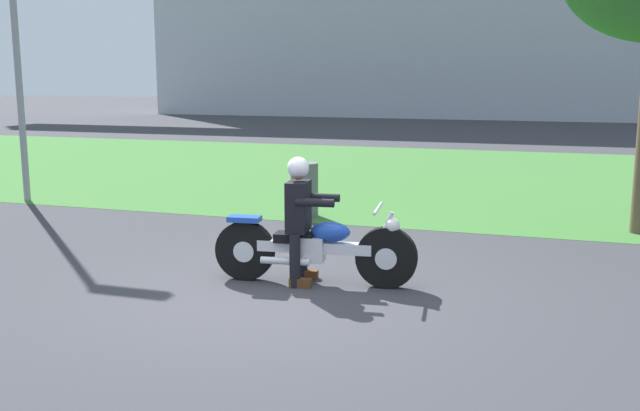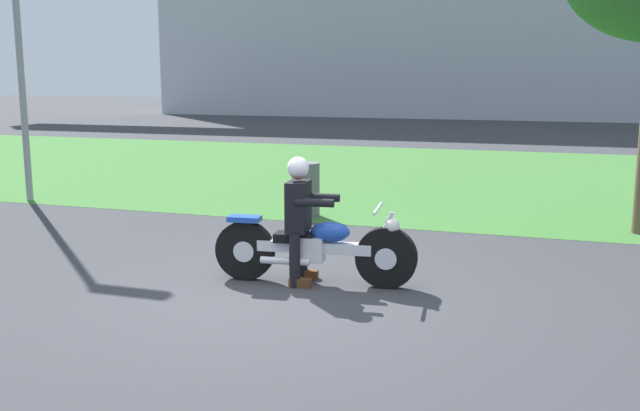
# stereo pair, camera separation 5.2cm
# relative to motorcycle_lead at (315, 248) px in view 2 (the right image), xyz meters

# --- Properties ---
(ground) EXTENTS (120.00, 120.00, 0.00)m
(ground) POSITION_rel_motorcycle_lead_xyz_m (-0.23, -0.62, -0.41)
(ground) COLOR #38383D
(grass_verge) EXTENTS (60.00, 12.00, 0.01)m
(grass_verge) POSITION_rel_motorcycle_lead_xyz_m (-0.23, 9.15, -0.40)
(grass_verge) COLOR #3D7533
(grass_verge) RESTS_ON ground
(motorcycle_lead) EXTENTS (2.28, 0.66, 0.90)m
(motorcycle_lead) POSITION_rel_motorcycle_lead_xyz_m (0.00, 0.00, 0.00)
(motorcycle_lead) COLOR black
(motorcycle_lead) RESTS_ON ground
(rider_lead) EXTENTS (0.58, 0.50, 1.42)m
(rider_lead) POSITION_rel_motorcycle_lead_xyz_m (-0.17, -0.02, 0.42)
(rider_lead) COLOR black
(rider_lead) RESTS_ON ground
(trash_can) EXTENTS (0.45, 0.45, 0.89)m
(trash_can) POSITION_rel_motorcycle_lead_xyz_m (-1.39, 3.62, 0.04)
(trash_can) COLOR #595E5B
(trash_can) RESTS_ON ground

